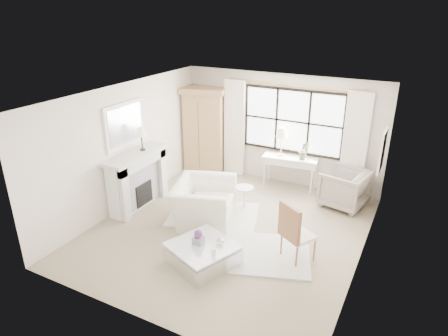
{
  "coord_description": "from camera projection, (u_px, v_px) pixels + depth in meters",
  "views": [
    {
      "loc": [
        3.13,
        -6.16,
        4.21
      ],
      "look_at": [
        -0.22,
        0.2,
        1.22
      ],
      "focal_mm": 32.0,
      "sensor_mm": 36.0,
      "label": 1
    }
  ],
  "objects": [
    {
      "name": "floor",
      "position": [
        229.0,
        230.0,
        7.99
      ],
      "size": [
        5.5,
        5.5,
        0.0
      ],
      "primitive_type": "plane",
      "color": "tan",
      "rests_on": "ground"
    },
    {
      "name": "ceiling",
      "position": [
        230.0,
        96.0,
        6.96
      ],
      "size": [
        5.5,
        5.5,
        0.0
      ],
      "primitive_type": "plane",
      "rotation": [
        3.14,
        0.0,
        0.0
      ],
      "color": "silver",
      "rests_on": "ground"
    },
    {
      "name": "wall_back",
      "position": [
        280.0,
        129.0,
        9.72
      ],
      "size": [
        5.0,
        0.0,
        5.0
      ],
      "primitive_type": "plane",
      "rotation": [
        1.57,
        0.0,
        0.0
      ],
      "color": "beige",
      "rests_on": "ground"
    },
    {
      "name": "wall_front",
      "position": [
        134.0,
        238.0,
        5.23
      ],
      "size": [
        5.0,
        0.0,
        5.0
      ],
      "primitive_type": "plane",
      "rotation": [
        -1.57,
        0.0,
        0.0
      ],
      "color": "white",
      "rests_on": "ground"
    },
    {
      "name": "wall_left",
      "position": [
        125.0,
        147.0,
        8.55
      ],
      "size": [
        0.0,
        5.5,
        5.5
      ],
      "primitive_type": "plane",
      "rotation": [
        1.57,
        0.0,
        1.57
      ],
      "color": "white",
      "rests_on": "ground"
    },
    {
      "name": "wall_right",
      "position": [
        368.0,
        195.0,
        6.4
      ],
      "size": [
        0.0,
        5.5,
        5.5
      ],
      "primitive_type": "plane",
      "rotation": [
        1.57,
        0.0,
        -1.57
      ],
      "color": "beige",
      "rests_on": "ground"
    },
    {
      "name": "window_pane",
      "position": [
        293.0,
        121.0,
        9.48
      ],
      "size": [
        2.4,
        0.02,
        1.5
      ],
      "primitive_type": "cube",
      "color": "white",
      "rests_on": "wall_back"
    },
    {
      "name": "window_frame",
      "position": [
        292.0,
        121.0,
        9.47
      ],
      "size": [
        2.5,
        0.04,
        1.5
      ],
      "primitive_type": null,
      "color": "black",
      "rests_on": "wall_back"
    },
    {
      "name": "curtain_rod",
      "position": [
        294.0,
        85.0,
        9.1
      ],
      "size": [
        3.3,
        0.04,
        0.04
      ],
      "primitive_type": "cylinder",
      "rotation": [
        0.0,
        1.57,
        0.0
      ],
      "color": "#B88640",
      "rests_on": "wall_back"
    },
    {
      "name": "curtain_left",
      "position": [
        234.0,
        128.0,
        10.2
      ],
      "size": [
        0.55,
        0.1,
        2.47
      ],
      "primitive_type": "cube",
      "color": "white",
      "rests_on": "ground"
    },
    {
      "name": "curtain_right",
      "position": [
        355.0,
        146.0,
        8.91
      ],
      "size": [
        0.55,
        0.1,
        2.47
      ],
      "primitive_type": "cube",
      "color": "silver",
      "rests_on": "ground"
    },
    {
      "name": "fireplace",
      "position": [
        137.0,
        179.0,
        8.72
      ],
      "size": [
        0.58,
        1.66,
        1.26
      ],
      "color": "silver",
      "rests_on": "ground"
    },
    {
      "name": "mirror_frame",
      "position": [
        124.0,
        125.0,
        8.35
      ],
      "size": [
        0.05,
        1.15,
        0.95
      ],
      "primitive_type": "cube",
      "color": "white",
      "rests_on": "wall_left"
    },
    {
      "name": "mirror_glass",
      "position": [
        125.0,
        125.0,
        8.34
      ],
      "size": [
        0.02,
        1.0,
        0.8
      ],
      "primitive_type": "cube",
      "color": "silver",
      "rests_on": "wall_left"
    },
    {
      "name": "art_frame",
      "position": [
        382.0,
        151.0,
        7.73
      ],
      "size": [
        0.04,
        0.62,
        0.82
      ],
      "primitive_type": "cube",
      "color": "silver",
      "rests_on": "wall_right"
    },
    {
      "name": "art_canvas",
      "position": [
        381.0,
        151.0,
        7.74
      ],
      "size": [
        0.01,
        0.52,
        0.72
      ],
      "primitive_type": "cube",
      "color": "#B9A48F",
      "rests_on": "wall_right"
    },
    {
      "name": "mantel_lamp",
      "position": [
        141.0,
        133.0,
        8.46
      ],
      "size": [
        0.22,
        0.22,
        0.51
      ],
      "color": "black",
      "rests_on": "fireplace"
    },
    {
      "name": "armoire",
      "position": [
        205.0,
        129.0,
        10.46
      ],
      "size": [
        1.26,
        0.95,
        2.24
      ],
      "rotation": [
        0.0,
        0.0,
        0.25
      ],
      "color": "tan",
      "rests_on": "floor"
    },
    {
      "name": "console_table",
      "position": [
        289.0,
        172.0,
        9.67
      ],
      "size": [
        1.34,
        0.6,
        0.8
      ],
      "rotation": [
        0.0,
        0.0,
        0.12
      ],
      "color": "silver",
      "rests_on": "floor"
    },
    {
      "name": "console_lamp",
      "position": [
        282.0,
        133.0,
        9.42
      ],
      "size": [
        0.28,
        0.28,
        0.69
      ],
      "color": "#B28B3D",
      "rests_on": "console_table"
    },
    {
      "name": "orchid_plant",
      "position": [
        304.0,
        151.0,
        9.28
      ],
      "size": [
        0.28,
        0.25,
        0.44
      ],
      "primitive_type": "imported",
      "rotation": [
        0.0,
        0.0,
        0.23
      ],
      "color": "#546845",
      "rests_on": "console_table"
    },
    {
      "name": "side_table",
      "position": [
        244.0,
        194.0,
        8.72
      ],
      "size": [
        0.4,
        0.4,
        0.51
      ],
      "color": "white",
      "rests_on": "floor"
    },
    {
      "name": "rug_left",
      "position": [
        214.0,
        215.0,
        8.52
      ],
      "size": [
        2.17,
        1.82,
        0.03
      ],
      "primitive_type": "cube",
      "rotation": [
        0.0,
        0.0,
        0.31
      ],
      "color": "silver",
      "rests_on": "floor"
    },
    {
      "name": "rug_right",
      "position": [
        259.0,
        253.0,
        7.21
      ],
      "size": [
        2.13,
        1.86,
        0.03
      ],
      "primitive_type": "cube",
      "rotation": [
        0.0,
        0.0,
        0.33
      ],
      "color": "silver",
      "rests_on": "floor"
    },
    {
      "name": "club_armchair",
      "position": [
        204.0,
        203.0,
        8.15
      ],
      "size": [
        1.5,
        1.61,
        0.86
      ],
      "primitive_type": "imported",
      "rotation": [
        0.0,
        0.0,
        1.88
      ],
      "color": "white",
      "rests_on": "floor"
    },
    {
      "name": "wingback_chair",
      "position": [
        344.0,
        188.0,
        8.79
      ],
      "size": [
        1.09,
        1.07,
        0.84
      ],
      "primitive_type": "imported",
      "rotation": [
        0.0,
        0.0,
        -1.78
      ],
      "color": "gray",
      "rests_on": "floor"
    },
    {
      "name": "french_chair",
      "position": [
        297.0,
        243.0,
        6.98
      ],
      "size": [
        0.66,
        0.67,
        1.08
      ],
      "rotation": [
        0.0,
        0.0,
        2.58
      ],
      "color": "#97633F",
      "rests_on": "floor"
    },
    {
      "name": "coffee_table",
      "position": [
        203.0,
        255.0,
        6.89
      ],
      "size": [
        1.3,
        1.3,
        0.38
      ],
      "rotation": [
        0.0,
        0.0,
        -0.38
      ],
      "color": "silver",
      "rests_on": "floor"
    },
    {
      "name": "planter_box",
      "position": [
        198.0,
        240.0,
        6.83
      ],
      "size": [
        0.18,
        0.18,
        0.13
      ],
      "primitive_type": "cube",
      "rotation": [
        0.0,
        0.0,
        0.08
      ],
      "color": "gray",
      "rests_on": "coffee_table"
    },
    {
      "name": "planter_flowers",
      "position": [
        198.0,
        234.0,
        6.78
      ],
      "size": [
        0.14,
        0.14,
        0.14
      ],
      "primitive_type": "sphere",
      "color": "#65327E",
      "rests_on": "planter_box"
    },
    {
      "name": "pillar_candle",
      "position": [
        214.0,
        251.0,
        6.53
      ],
      "size": [
        0.08,
        0.08,
        0.12
      ],
      "primitive_type": "cylinder",
      "color": "white",
      "rests_on": "coffee_table"
    },
    {
      "name": "coffee_vase",
      "position": [
        220.0,
        240.0,
        6.81
      ],
      "size": [
        0.17,
        0.17,
        0.15
      ],
      "primitive_type": "imported",
      "rotation": [
        0.0,
        0.0,
        -0.19
      ],
      "color": "white",
      "rests_on": "coffee_table"
    }
  ]
}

